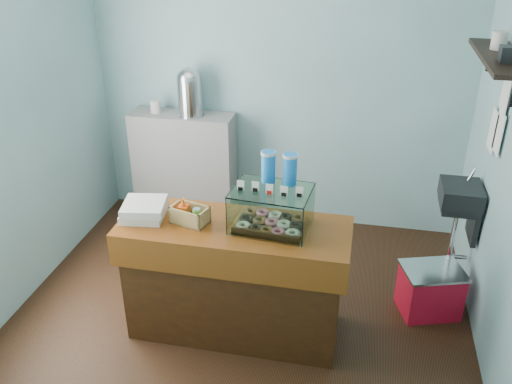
% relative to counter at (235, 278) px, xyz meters
% --- Properties ---
extents(ground, '(3.50, 3.50, 0.00)m').
position_rel_counter_xyz_m(ground, '(0.00, 0.25, -0.46)').
color(ground, black).
rests_on(ground, ground).
extents(room_shell, '(3.54, 3.04, 2.82)m').
position_rel_counter_xyz_m(room_shell, '(0.03, 0.26, 1.25)').
color(room_shell, '#74A4A9').
rests_on(room_shell, ground).
extents(counter, '(1.60, 0.60, 0.90)m').
position_rel_counter_xyz_m(counter, '(0.00, 0.00, 0.00)').
color(counter, '#3F1F0C').
rests_on(counter, ground).
extents(back_shelf, '(1.00, 0.32, 1.10)m').
position_rel_counter_xyz_m(back_shelf, '(-0.90, 1.57, 0.09)').
color(back_shelf, gray).
rests_on(back_shelf, ground).
extents(display_case, '(0.55, 0.43, 0.50)m').
position_rel_counter_xyz_m(display_case, '(0.26, 0.06, 0.60)').
color(display_case, '#311D0E').
rests_on(display_case, counter).
extents(condiment_crate, '(0.28, 0.21, 0.17)m').
position_rel_counter_xyz_m(condiment_crate, '(-0.31, -0.01, 0.50)').
color(condiment_crate, tan).
rests_on(condiment_crate, counter).
extents(pastry_boxes, '(0.34, 0.33, 0.11)m').
position_rel_counter_xyz_m(pastry_boxes, '(-0.64, -0.01, 0.50)').
color(pastry_boxes, silver).
rests_on(pastry_boxes, counter).
extents(coffee_urn, '(0.25, 0.25, 0.46)m').
position_rel_counter_xyz_m(coffee_urn, '(-0.80, 1.56, 0.88)').
color(coffee_urn, silver).
rests_on(coffee_urn, back_shelf).
extents(red_cooler, '(0.53, 0.46, 0.39)m').
position_rel_counter_xyz_m(red_cooler, '(1.43, 0.50, -0.26)').
color(red_cooler, red).
rests_on(red_cooler, ground).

